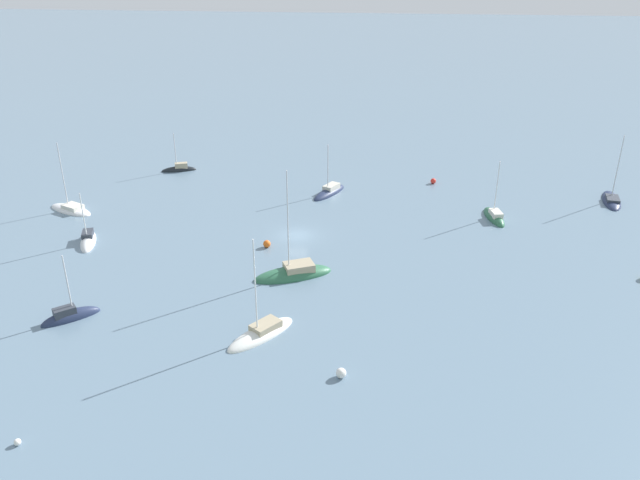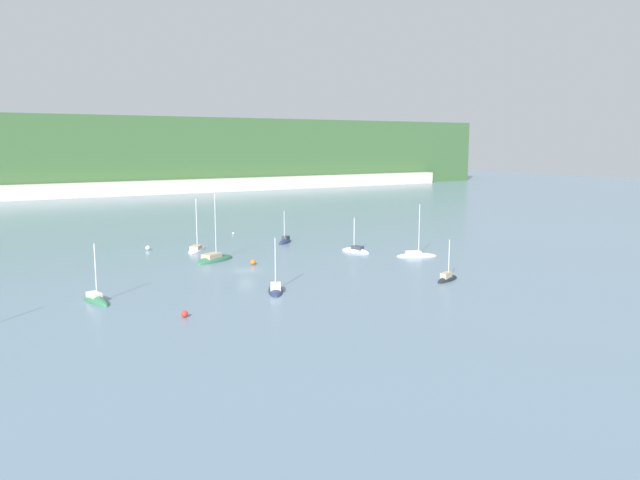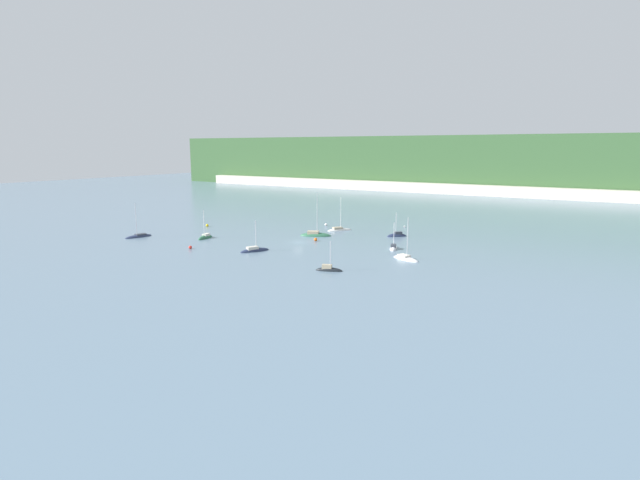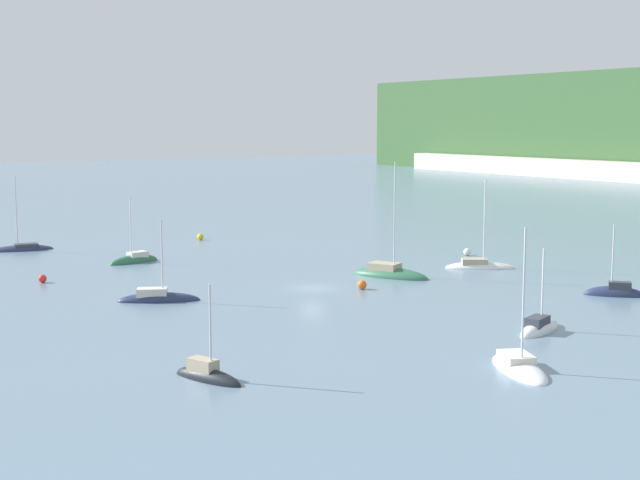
{
  "view_description": "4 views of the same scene",
  "coord_description": "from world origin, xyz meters",
  "views": [
    {
      "loc": [
        -11.45,
        69.37,
        32.19
      ],
      "look_at": [
        -3.7,
        6.83,
        2.76
      ],
      "focal_mm": 35.0,
      "sensor_mm": 36.0,
      "label": 1
    },
    {
      "loc": [
        -40.6,
        -90.31,
        20.28
      ],
      "look_at": [
        16.83,
        4.72,
        3.0
      ],
      "focal_mm": 35.0,
      "sensor_mm": 36.0,
      "label": 2
    },
    {
      "loc": [
        72.56,
        -106.26,
        24.42
      ],
      "look_at": [
        7.45,
        -1.11,
        1.5
      ],
      "focal_mm": 28.0,
      "sensor_mm": 36.0,
      "label": 3
    },
    {
      "loc": [
        72.16,
        -46.04,
        16.03
      ],
      "look_at": [
        -6.29,
        4.97,
        3.71
      ],
      "focal_mm": 50.0,
      "sensor_mm": 36.0,
      "label": 4
    }
  ],
  "objects": [
    {
      "name": "mooring_buoy_2",
      "position": [
        -17.5,
        -21.23,
        0.41
      ],
      "size": [
        0.83,
        0.83,
        0.83
      ],
      "color": "red",
      "rests_on": "ground_plane"
    },
    {
      "name": "mooring_buoy_3",
      "position": [
        14.23,
        38.09,
        0.25
      ],
      "size": [
        0.51,
        0.51,
        0.51
      ],
      "color": "white",
      "rests_on": "ground_plane"
    },
    {
      "name": "sailboat_6",
      "position": [
        18.64,
        21.66,
        0.12
      ],
      "size": [
        5.21,
        4.89,
        7.61
      ],
      "rotation": [
        0.0,
        0.0,
        3.87
      ],
      "color": "#232D4C",
      "rests_on": "ground_plane"
    },
    {
      "name": "sailboat_0",
      "position": [
        22.68,
        -22.33,
        0.14
      ],
      "size": [
        5.65,
        3.19,
        6.89
      ],
      "rotation": [
        0.0,
        0.0,
        0.34
      ],
      "color": "black",
      "rests_on": "ground_plane"
    },
    {
      "name": "sailboat_3",
      "position": [
        -0.16,
        22.16,
        0.11
      ],
      "size": [
        6.48,
        7.61,
        10.6
      ],
      "rotation": [
        0.0,
        0.0,
        0.94
      ],
      "color": "white",
      "rests_on": "ground_plane"
    },
    {
      "name": "mooring_buoy_1",
      "position": [
        3.05,
        3.78,
        0.45
      ],
      "size": [
        0.9,
        0.9,
        0.9
      ],
      "color": "orange",
      "rests_on": "ground_plane"
    },
    {
      "name": "sailboat_1",
      "position": [
        -1.24,
        10.43,
        0.12
      ],
      "size": [
        9.17,
        6.49,
        13.05
      ],
      "rotation": [
        0.0,
        0.0,
        0.45
      ],
      "color": "#2D6647",
      "rests_on": "ground_plane"
    },
    {
      "name": "sailboat_5",
      "position": [
        24.84,
        5.05,
        0.11
      ],
      "size": [
        3.74,
        6.35,
        7.31
      ],
      "rotation": [
        0.0,
        0.0,
        1.92
      ],
      "color": "silver",
      "rests_on": "ground_plane"
    },
    {
      "name": "sailboat_7",
      "position": [
        31.79,
        -4.25,
        0.11
      ],
      "size": [
        7.8,
        5.43,
        10.06
      ],
      "rotation": [
        0.0,
        0.0,
        5.85
      ],
      "color": "silver",
      "rests_on": "ground_plane"
    },
    {
      "name": "ground_plane",
      "position": [
        0.0,
        0.0,
        0.0
      ],
      "size": [
        600.0,
        600.0,
        0.0
      ],
      "primitive_type": "plane",
      "color": "slate"
    },
    {
      "name": "sailboat_4",
      "position": [
        -2.35,
        -15.12,
        0.11
      ],
      "size": [
        5.14,
        7.59,
        8.2
      ],
      "rotation": [
        0.0,
        0.0,
        1.11
      ],
      "color": "#232D4C",
      "rests_on": "ground_plane"
    },
    {
      "name": "mooring_buoy_0",
      "position": [
        -8.02,
        27.5,
        0.44
      ],
      "size": [
        0.88,
        0.88,
        0.88
      ],
      "color": "white",
      "rests_on": "ground_plane"
    },
    {
      "name": "sailboat_2",
      "position": [
        -24.94,
        -8.58,
        0.1
      ],
      "size": [
        3.09,
        6.61,
        8.65
      ],
      "rotation": [
        0.0,
        0.0,
        4.92
      ],
      "color": "#2D6647",
      "rests_on": "ground_plane"
    },
    {
      "name": "sailboat_8",
      "position": [
        -42.14,
        -16.89,
        0.08
      ],
      "size": [
        3.62,
        8.17,
        10.08
      ],
      "rotation": [
        0.0,
        0.0,
        4.55
      ],
      "color": "#232D4C",
      "rests_on": "ground_plane"
    }
  ]
}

